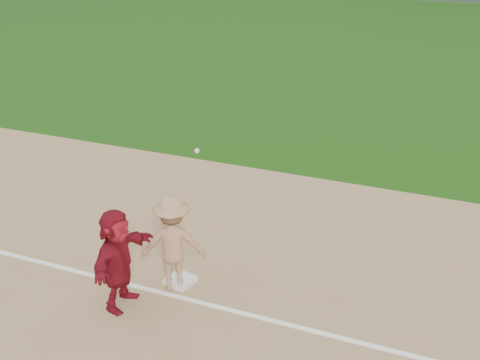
% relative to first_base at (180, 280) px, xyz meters
% --- Properties ---
extents(ground, '(160.00, 160.00, 0.00)m').
position_rel_first_base_xyz_m(ground, '(0.36, 0.40, -0.07)').
color(ground, '#1A460D').
rests_on(ground, ground).
extents(foul_line, '(60.00, 0.10, 0.01)m').
position_rel_first_base_xyz_m(foul_line, '(0.36, -0.40, -0.05)').
color(foul_line, white).
rests_on(foul_line, infield_dirt).
extents(first_base, '(0.53, 0.53, 0.10)m').
position_rel_first_base_xyz_m(first_base, '(0.00, 0.00, 0.00)').
color(first_base, white).
rests_on(first_base, infield_dirt).
extents(base_runner, '(0.56, 1.64, 1.75)m').
position_rel_first_base_xyz_m(base_runner, '(-0.61, -0.93, 0.83)').
color(base_runner, maroon).
rests_on(base_runner, infield_dirt).
extents(first_base_play, '(1.29, 1.05, 2.51)m').
position_rel_first_base_xyz_m(first_base_play, '(-0.03, -0.14, 0.82)').
color(first_base_play, '#949496').
rests_on(first_base_play, infield_dirt).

